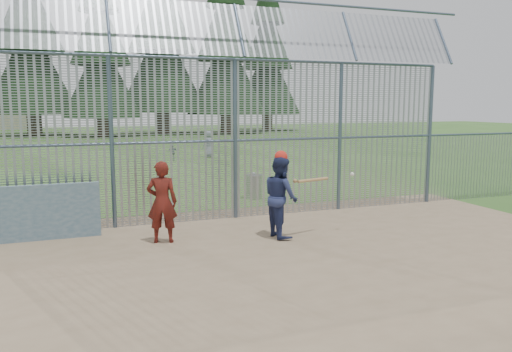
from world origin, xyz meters
name	(u,v)px	position (x,y,z in m)	size (l,w,h in m)	color
ground	(292,257)	(0.00, 0.00, 0.00)	(120.00, 120.00, 0.00)	#2D511E
dirt_infield	(304,264)	(0.00, -0.50, 0.01)	(14.00, 10.00, 0.02)	#756047
dugout_wall	(39,213)	(-4.60, 2.90, 0.62)	(2.50, 0.12, 1.20)	#38566B
batter	(281,197)	(0.35, 1.40, 0.91)	(0.86, 0.67, 1.78)	navy
onlooker	(162,202)	(-2.16, 1.83, 0.88)	(0.63, 0.41, 1.73)	maroon
bg_kid_standing	(209,144)	(3.27, 18.24, 0.72)	(0.71, 0.46, 1.45)	slate
bg_kid_seated	(173,152)	(1.03, 17.12, 0.43)	(0.51, 0.21, 0.87)	slate
batting_gear	(288,161)	(0.49, 1.37, 1.68)	(1.85, 0.43, 0.70)	red
trash_can	(254,186)	(1.39, 5.93, 0.38)	(0.56, 0.56, 0.82)	gray
backstop_fence	(302,125)	(1.81, 3.43, 2.36)	(20.09, 0.81, 5.30)	#47566B
conifer_row	(130,20)	(1.93, 41.51, 10.83)	(38.48, 12.26, 20.20)	#332319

